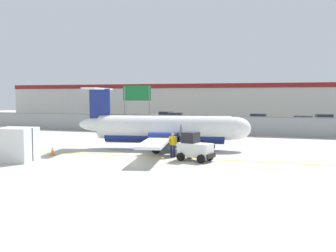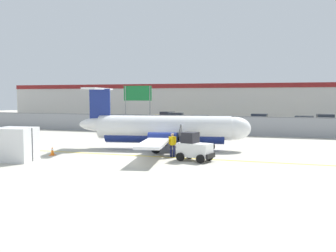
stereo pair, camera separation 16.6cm
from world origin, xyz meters
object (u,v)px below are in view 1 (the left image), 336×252
(baggage_tug, at_px, (195,148))
(parked_car_7, at_px, (325,120))
(traffic_cone_near_right, at_px, (146,141))
(parked_car_5, at_px, (258,119))
(parked_car_1, at_px, (166,116))
(ground_crew_worker, at_px, (173,144))
(commuter_airplane, at_px, (167,129))
(traffic_cone_near_left, at_px, (52,151))
(parked_car_2, at_px, (174,118))
(parked_car_3, at_px, (197,121))
(cargo_container, at_px, (16,144))
(highway_sign, at_px, (137,97))
(parked_car_0, at_px, (110,120))
(parked_car_6, at_px, (304,122))
(parked_car_4, at_px, (222,123))

(baggage_tug, distance_m, parked_car_7, 34.94)
(traffic_cone_near_right, relative_size, parked_car_5, 0.15)
(parked_car_1, bearing_deg, ground_crew_worker, 105.65)
(traffic_cone_near_right, bearing_deg, commuter_airplane, -42.63)
(parked_car_1, bearing_deg, commuter_airplane, 105.09)
(baggage_tug, bearing_deg, traffic_cone_near_left, -159.54)
(parked_car_2, bearing_deg, traffic_cone_near_left, 84.95)
(parked_car_3, bearing_deg, cargo_container, 85.78)
(commuter_airplane, bearing_deg, highway_sign, 110.79)
(parked_car_0, height_order, parked_car_3, same)
(traffic_cone_near_right, height_order, highway_sign, highway_sign)
(traffic_cone_near_right, distance_m, parked_car_7, 31.26)
(baggage_tug, relative_size, parked_car_7, 0.59)
(traffic_cone_near_left, bearing_deg, parked_car_5, 69.26)
(cargo_container, xyz_separation_m, parked_car_2, (0.77, 34.73, -0.21))
(parked_car_6, height_order, parked_car_7, same)
(parked_car_1, relative_size, parked_car_4, 1.00)
(parked_car_6, xyz_separation_m, highway_sign, (-19.66, -9.01, 3.24))
(ground_crew_worker, distance_m, parked_car_6, 28.38)
(traffic_cone_near_right, distance_m, parked_car_4, 16.42)
(commuter_airplane, xyz_separation_m, parked_car_1, (-9.64, 30.17, -0.71))
(ground_crew_worker, height_order, parked_car_2, same)
(parked_car_1, bearing_deg, cargo_container, 89.90)
(parked_car_4, height_order, parked_car_5, same)
(traffic_cone_near_left, xyz_separation_m, parked_car_3, (4.90, 25.68, 0.58))
(parked_car_5, bearing_deg, ground_crew_worker, 87.94)
(commuter_airplane, relative_size, parked_car_0, 3.73)
(traffic_cone_near_left, relative_size, parked_car_3, 0.15)
(parked_car_0, distance_m, parked_car_1, 12.01)
(parked_car_2, xyz_separation_m, parked_car_4, (8.68, -8.31, 0.00))
(highway_sign, bearing_deg, parked_car_3, 46.03)
(traffic_cone_near_left, height_order, parked_car_3, parked_car_3)
(traffic_cone_near_left, distance_m, parked_car_3, 26.15)
(commuter_airplane, distance_m, cargo_container, 11.32)
(parked_car_0, xyz_separation_m, parked_car_7, (28.79, 9.49, 0.00))
(traffic_cone_near_right, height_order, parked_car_0, parked_car_0)
(traffic_cone_near_right, distance_m, highway_sign, 13.29)
(ground_crew_worker, relative_size, parked_car_0, 0.40)
(parked_car_6, bearing_deg, cargo_container, -114.19)
(parked_car_1, bearing_deg, parked_car_7, 173.63)
(parked_car_7, bearing_deg, traffic_cone_near_right, -128.30)
(baggage_tug, xyz_separation_m, parked_car_1, (-12.91, 34.66, 0.04))
(ground_crew_worker, distance_m, parked_car_1, 35.52)
(traffic_cone_near_left, xyz_separation_m, parked_car_0, (-7.27, 24.45, 0.58))
(traffic_cone_near_left, xyz_separation_m, highway_sign, (-1.19, 19.37, 3.83))
(traffic_cone_near_right, bearing_deg, baggage_tug, -49.42)
(baggage_tug, bearing_deg, parked_car_3, 117.93)
(parked_car_6, bearing_deg, commuter_airplane, -108.65)
(parked_car_2, bearing_deg, parked_car_3, 123.18)
(parked_car_1, bearing_deg, baggage_tug, 107.80)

